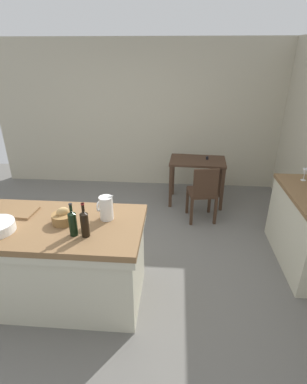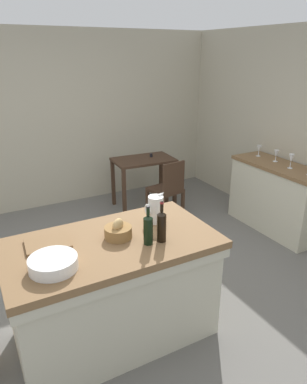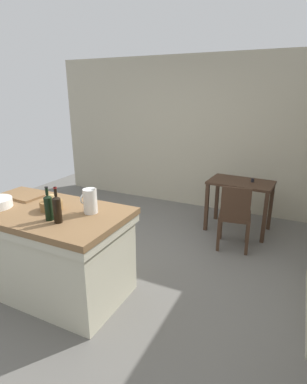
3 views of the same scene
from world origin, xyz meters
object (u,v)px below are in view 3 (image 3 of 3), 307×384
writing_desk (240,190)px  wooden_chair (235,215)px  pitcher (90,201)px  wine_bottle_dark (57,208)px  bread_basket (51,204)px  cutting_board (25,197)px  island_table (49,248)px  wine_bottle_amber (48,207)px

writing_desk → wooden_chair: wooden_chair is taller
pitcher → wine_bottle_dark: 0.33m
bread_basket → cutting_board: bread_basket is taller
pitcher → writing_desk: bearing=65.6°
island_table → pitcher: size_ratio=5.94×
cutting_board → wine_bottle_amber: wine_bottle_amber is taller
wine_bottle_dark → writing_desk: bearing=66.0°
wooden_chair → cutting_board: cutting_board is taller
wooden_chair → wine_bottle_dark: 2.30m
island_table → bread_basket: bread_basket is taller
writing_desk → pitcher: 2.46m
island_table → wine_bottle_dark: size_ratio=5.06×
pitcher → cutting_board: (-0.90, 0.04, -0.11)m
cutting_board → wine_bottle_dark: bearing=-24.0°
pitcher → wine_bottle_amber: bearing=-127.1°
wooden_chair → wine_bottle_amber: wine_bottle_amber is taller
writing_desk → wooden_chair: size_ratio=1.04×
wooden_chair → bread_basket: bearing=-130.7°
island_table → wine_bottle_dark: wine_bottle_dark is taller
writing_desk → cutting_board: bearing=-131.3°
pitcher → wine_bottle_amber: 0.37m
pitcher → cutting_board: pitcher is taller
bread_basket → wine_bottle_dark: (0.27, -0.20, 0.07)m
pitcher → bread_basket: bearing=-165.0°
island_table → wooden_chair: (1.53, 1.71, -0.01)m
writing_desk → wine_bottle_dark: bearing=-114.0°
wine_bottle_dark → pitcher: bearing=69.3°
writing_desk → pitcher: bearing=-114.4°
wine_bottle_amber → wooden_chair: bearing=55.6°
wine_bottle_amber → pitcher: bearing=52.9°
wine_bottle_dark → wine_bottle_amber: (-0.11, 0.01, -0.01)m
wooden_chair → cutting_board: 2.54m
wooden_chair → island_table: bearing=-131.6°
cutting_board → wine_bottle_dark: 0.87m
pitcher → bread_basket: 0.41m
writing_desk → cutting_board: cutting_board is taller
writing_desk → bread_basket: bread_basket is taller
bread_basket → wine_bottle_amber: 0.26m
writing_desk → wine_bottle_dark: (-1.12, -2.52, 0.40)m
wooden_chair → cutting_board: (-1.97, -1.55, 0.44)m
bread_basket → wooden_chair: bearing=49.3°
writing_desk → wooden_chair: (0.06, -0.63, -0.16)m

